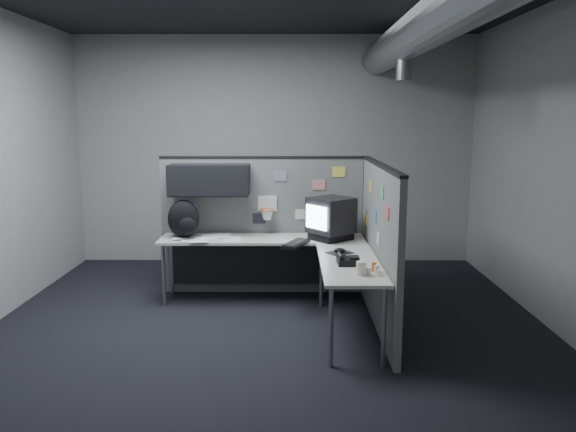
{
  "coord_description": "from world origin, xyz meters",
  "views": [
    {
      "loc": [
        0.22,
        -5.21,
        2.07
      ],
      "look_at": [
        0.2,
        0.35,
        1.09
      ],
      "focal_mm": 35.0,
      "sensor_mm": 36.0,
      "label": 1
    }
  ],
  "objects_px": {
    "desk": "(284,254)",
    "phone": "(347,260)",
    "keyboard": "(296,244)",
    "monitor": "(331,218)",
    "backpack": "(184,220)"
  },
  "relations": [
    {
      "from": "desk",
      "to": "phone",
      "type": "relative_size",
      "value": 10.52
    },
    {
      "from": "keyboard",
      "to": "monitor",
      "type": "bearing_deg",
      "value": 15.9
    },
    {
      "from": "desk",
      "to": "phone",
      "type": "distance_m",
      "value": 1.07
    },
    {
      "from": "phone",
      "to": "backpack",
      "type": "height_order",
      "value": "backpack"
    },
    {
      "from": "monitor",
      "to": "phone",
      "type": "distance_m",
      "value": 1.09
    },
    {
      "from": "desk",
      "to": "keyboard",
      "type": "relative_size",
      "value": 4.87
    },
    {
      "from": "monitor",
      "to": "phone",
      "type": "bearing_deg",
      "value": -80.13
    },
    {
      "from": "phone",
      "to": "backpack",
      "type": "bearing_deg",
      "value": 154.61
    },
    {
      "from": "monitor",
      "to": "keyboard",
      "type": "relative_size",
      "value": 1.22
    },
    {
      "from": "monitor",
      "to": "keyboard",
      "type": "distance_m",
      "value": 0.54
    },
    {
      "from": "backpack",
      "to": "keyboard",
      "type": "bearing_deg",
      "value": -23.72
    },
    {
      "from": "desk",
      "to": "backpack",
      "type": "relative_size",
      "value": 5.31
    },
    {
      "from": "phone",
      "to": "keyboard",
      "type": "bearing_deg",
      "value": 129.31
    },
    {
      "from": "monitor",
      "to": "desk",
      "type": "bearing_deg",
      "value": -153.65
    },
    {
      "from": "keyboard",
      "to": "phone",
      "type": "distance_m",
      "value": 0.91
    }
  ]
}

